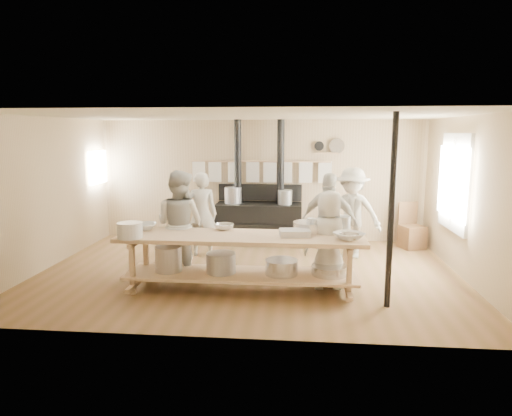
# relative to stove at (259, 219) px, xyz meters

# --- Properties ---
(ground) EXTENTS (7.00, 7.00, 0.00)m
(ground) POSITION_rel_stove_xyz_m (0.01, -2.12, -0.52)
(ground) COLOR brown
(ground) RESTS_ON ground
(room_shell) EXTENTS (7.00, 7.00, 7.00)m
(room_shell) POSITION_rel_stove_xyz_m (0.01, -2.12, 1.10)
(room_shell) COLOR tan
(room_shell) RESTS_ON ground
(window_right) EXTENTS (0.09, 1.50, 1.65)m
(window_right) POSITION_rel_stove_xyz_m (3.48, -1.52, 0.98)
(window_right) COLOR beige
(window_right) RESTS_ON ground
(left_opening) EXTENTS (0.00, 0.90, 0.90)m
(left_opening) POSITION_rel_stove_xyz_m (-3.44, -0.12, 1.08)
(left_opening) COLOR white
(left_opening) RESTS_ON ground
(stove) EXTENTS (1.90, 0.75, 2.60)m
(stove) POSITION_rel_stove_xyz_m (0.00, 0.00, 0.00)
(stove) COLOR black
(stove) RESTS_ON ground
(towel_rail) EXTENTS (3.00, 0.04, 0.47)m
(towel_rail) POSITION_rel_stove_xyz_m (0.01, 0.28, 1.03)
(towel_rail) COLOR tan
(towel_rail) RESTS_ON ground
(back_wall_shelf) EXTENTS (0.63, 0.14, 0.32)m
(back_wall_shelf) POSITION_rel_stove_xyz_m (1.47, 0.32, 1.48)
(back_wall_shelf) COLOR tan
(back_wall_shelf) RESTS_ON ground
(prep_table) EXTENTS (3.60, 0.90, 0.85)m
(prep_table) POSITION_rel_stove_xyz_m (-0.00, -3.02, -0.00)
(prep_table) COLOR tan
(prep_table) RESTS_ON ground
(support_post) EXTENTS (0.08, 0.08, 2.60)m
(support_post) POSITION_rel_stove_xyz_m (2.06, -3.47, 0.78)
(support_post) COLOR black
(support_post) RESTS_ON ground
(cook_far_left) EXTENTS (0.64, 0.48, 1.60)m
(cook_far_left) POSITION_rel_stove_xyz_m (-0.98, -1.12, 0.28)
(cook_far_left) COLOR #B4B1A0
(cook_far_left) RESTS_ON ground
(cook_left) EXTENTS (1.03, 0.93, 1.75)m
(cook_left) POSITION_rel_stove_xyz_m (-1.05, -2.47, 0.35)
(cook_left) COLOR #B4B1A0
(cook_left) RESTS_ON ground
(cook_center) EXTENTS (0.73, 0.48, 1.49)m
(cook_center) POSITION_rel_stove_xyz_m (1.30, -2.77, 0.23)
(cook_center) COLOR #B4B1A0
(cook_center) RESTS_ON ground
(cook_right) EXTENTS (1.06, 0.74, 1.67)m
(cook_right) POSITION_rel_stove_xyz_m (1.37, -1.83, 0.32)
(cook_right) COLOR #B4B1A0
(cook_right) RESTS_ON ground
(cook_by_window) EXTENTS (1.23, 0.93, 1.70)m
(cook_by_window) POSITION_rel_stove_xyz_m (1.84, -0.98, 0.33)
(cook_by_window) COLOR #B4B1A0
(cook_by_window) RESTS_ON ground
(chair) EXTENTS (0.56, 0.56, 0.93)m
(chair) POSITION_rel_stove_xyz_m (3.15, -0.15, -0.25)
(chair) COLOR brown
(chair) RESTS_ON ground
(bowl_white_a) EXTENTS (0.47, 0.47, 0.10)m
(bowl_white_a) POSITION_rel_stove_xyz_m (-1.54, -2.78, 0.38)
(bowl_white_a) COLOR silver
(bowl_white_a) RESTS_ON prep_table
(bowl_steel_a) EXTENTS (0.41, 0.41, 0.09)m
(bowl_steel_a) POSITION_rel_stove_xyz_m (-0.29, -2.69, 0.38)
(bowl_steel_a) COLOR silver
(bowl_steel_a) RESTS_ON prep_table
(bowl_white_b) EXTENTS (0.56, 0.56, 0.10)m
(bowl_white_b) POSITION_rel_stove_xyz_m (1.56, -3.15, 0.38)
(bowl_white_b) COLOR silver
(bowl_white_b) RESTS_ON prep_table
(bowl_steel_b) EXTENTS (0.40, 0.40, 0.09)m
(bowl_steel_b) POSITION_rel_stove_xyz_m (1.56, -3.18, 0.37)
(bowl_steel_b) COLOR silver
(bowl_steel_b) RESTS_ON prep_table
(roasting_pan) EXTENTS (0.47, 0.35, 0.10)m
(roasting_pan) POSITION_rel_stove_xyz_m (0.79, -3.01, 0.38)
(roasting_pan) COLOR #B2B2B7
(roasting_pan) RESTS_ON prep_table
(mixing_bowl_large) EXTENTS (0.52, 0.52, 0.15)m
(mixing_bowl_large) POSITION_rel_stove_xyz_m (1.00, -2.69, 0.40)
(mixing_bowl_large) COLOR silver
(mixing_bowl_large) RESTS_ON prep_table
(bucket_galv) EXTENTS (0.32, 0.32, 0.25)m
(bucket_galv) POSITION_rel_stove_xyz_m (1.49, -2.69, 0.45)
(bucket_galv) COLOR gray
(bucket_galv) RESTS_ON prep_table
(deep_bowl_enamel) EXTENTS (0.43, 0.43, 0.22)m
(deep_bowl_enamel) POSITION_rel_stove_xyz_m (-1.54, -3.35, 0.44)
(deep_bowl_enamel) COLOR silver
(deep_bowl_enamel) RESTS_ON prep_table
(pitcher) EXTENTS (0.17, 0.17, 0.21)m
(pitcher) POSITION_rel_stove_xyz_m (1.03, -2.69, 0.43)
(pitcher) COLOR silver
(pitcher) RESTS_ON prep_table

